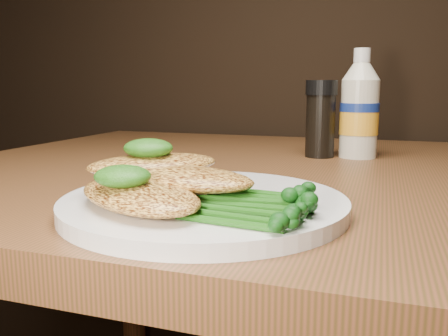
% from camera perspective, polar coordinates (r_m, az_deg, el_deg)
% --- Properties ---
extents(plate, '(0.26, 0.26, 0.01)m').
position_cam_1_polar(plate, '(0.44, -2.40, -4.35)').
color(plate, white).
rests_on(plate, dining_table).
extents(chicken_front, '(0.16, 0.14, 0.02)m').
position_cam_1_polar(chicken_front, '(0.40, -10.30, -3.26)').
color(chicken_front, '#EEB24B').
rests_on(chicken_front, plate).
extents(chicken_mid, '(0.15, 0.09, 0.02)m').
position_cam_1_polar(chicken_mid, '(0.42, -4.94, -1.23)').
color(chicken_mid, '#EEB24B').
rests_on(chicken_mid, plate).
extents(chicken_back, '(0.14, 0.13, 0.02)m').
position_cam_1_polar(chicken_back, '(0.45, -8.55, 0.44)').
color(chicken_back, '#EEB24B').
rests_on(chicken_back, plate).
extents(pesto_front, '(0.06, 0.05, 0.02)m').
position_cam_1_polar(pesto_front, '(0.39, -12.22, -0.98)').
color(pesto_front, black).
rests_on(pesto_front, chicken_front).
extents(pesto_back, '(0.06, 0.05, 0.02)m').
position_cam_1_polar(pesto_back, '(0.45, -9.19, 2.40)').
color(pesto_back, black).
rests_on(pesto_back, chicken_back).
extents(broccolini_bundle, '(0.13, 0.11, 0.02)m').
position_cam_1_polar(broccolini_bundle, '(0.38, 2.49, -4.03)').
color(broccolini_bundle, '#1B5412').
rests_on(broccolini_bundle, plate).
extents(mayo_bottle, '(0.07, 0.07, 0.17)m').
position_cam_1_polar(mayo_bottle, '(0.78, 16.17, 7.51)').
color(mayo_bottle, beige).
rests_on(mayo_bottle, dining_table).
extents(pepper_grinder, '(0.06, 0.06, 0.12)m').
position_cam_1_polar(pepper_grinder, '(0.77, 11.65, 5.85)').
color(pepper_grinder, black).
rests_on(pepper_grinder, dining_table).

